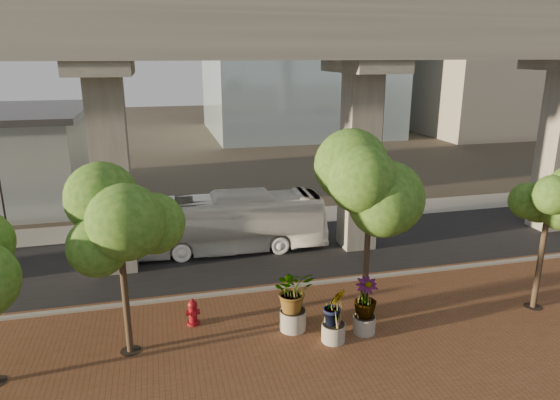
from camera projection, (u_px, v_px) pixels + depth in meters
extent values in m
plane|color=#363227|center=(252.00, 273.00, 23.38)|extent=(160.00, 160.00, 0.00)
cube|color=brown|center=(300.00, 374.00, 15.92)|extent=(70.00, 13.00, 0.06)
cube|color=black|center=(245.00, 256.00, 25.23)|extent=(90.00, 8.00, 0.04)
cube|color=gray|center=(261.00, 290.00, 21.49)|extent=(70.00, 0.25, 0.16)
cube|color=gray|center=(229.00, 222.00, 30.35)|extent=(90.00, 3.00, 0.06)
cube|color=#99968B|center=(246.00, 38.00, 20.79)|extent=(72.00, 2.40, 1.80)
cube|color=#99968B|center=(234.00, 40.00, 23.77)|extent=(72.00, 2.40, 1.80)
cube|color=#99968B|center=(230.00, 10.00, 24.39)|extent=(72.00, 0.12, 1.00)
cube|color=gray|center=(494.00, 36.00, 62.33)|extent=(18.00, 16.00, 24.00)
imported|color=white|center=(222.00, 224.00, 25.54)|extent=(10.85, 2.97, 3.00)
cylinder|color=maroon|center=(193.00, 323.00, 18.81)|extent=(0.47, 0.47, 0.10)
cylinder|color=maroon|center=(193.00, 314.00, 18.70)|extent=(0.31, 0.31, 0.75)
sphere|color=maroon|center=(192.00, 305.00, 18.59)|extent=(0.36, 0.36, 0.36)
cylinder|color=maroon|center=(192.00, 301.00, 18.55)|extent=(0.10, 0.10, 0.13)
cylinder|color=maroon|center=(193.00, 312.00, 18.68)|extent=(0.52, 0.21, 0.21)
cylinder|color=#A6A396|center=(293.00, 320.00, 18.38)|extent=(0.98, 0.98, 0.76)
imported|color=#245115|center=(293.00, 290.00, 18.05)|extent=(2.17, 2.17, 1.63)
cylinder|color=#9D9B8E|center=(364.00, 324.00, 18.19)|extent=(0.82, 0.82, 0.63)
imported|color=#245115|center=(366.00, 298.00, 17.89)|extent=(2.00, 2.00, 1.50)
cylinder|color=#AEA69D|center=(333.00, 332.00, 17.64)|extent=(0.84, 0.84, 0.65)
imported|color=#245115|center=(334.00, 306.00, 17.35)|extent=(1.87, 1.87, 1.40)
cylinder|color=#413125|center=(126.00, 304.00, 16.62)|extent=(0.22, 0.22, 3.54)
cylinder|color=black|center=(131.00, 351.00, 17.12)|extent=(0.70, 0.70, 0.01)
cylinder|color=#413125|center=(366.00, 273.00, 18.93)|extent=(0.22, 0.22, 3.58)
cylinder|color=black|center=(363.00, 315.00, 19.43)|extent=(0.70, 0.70, 0.01)
cylinder|color=#413125|center=(539.00, 265.00, 19.59)|extent=(0.22, 0.22, 3.62)
cylinder|color=black|center=(533.00, 307.00, 20.10)|extent=(0.70, 0.70, 0.01)
cylinder|color=#333238|center=(381.00, 143.00, 30.89)|extent=(0.16, 0.16, 9.06)
cube|color=#333238|center=(390.00, 67.00, 29.09)|extent=(0.17, 1.13, 0.17)
cube|color=silver|center=(394.00, 70.00, 28.59)|extent=(0.45, 0.23, 0.14)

